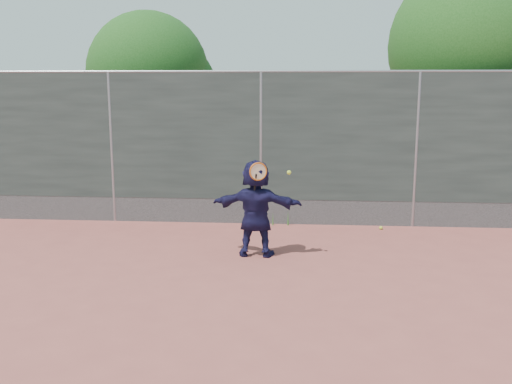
{
  "coord_description": "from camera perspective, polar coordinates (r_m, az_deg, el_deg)",
  "views": [
    {
      "loc": [
        0.76,
        -7.63,
        2.78
      ],
      "look_at": [
        0.07,
        1.34,
        1.06
      ],
      "focal_mm": 40.0,
      "sensor_mm": 36.0,
      "label": 1
    }
  ],
  "objects": [
    {
      "name": "weed_clump",
      "position": [
        11.33,
        1.93,
        -2.67
      ],
      "size": [
        0.68,
        0.07,
        0.3
      ],
      "color": "#387226",
      "rests_on": "ground"
    },
    {
      "name": "ground",
      "position": [
        8.15,
        -1.22,
        -9.1
      ],
      "size": [
        80.0,
        80.0,
        0.0
      ],
      "primitive_type": "plane",
      "color": "#9E4C42",
      "rests_on": "ground"
    },
    {
      "name": "ball_ground",
      "position": [
        11.27,
        12.39,
        -3.52
      ],
      "size": [
        0.07,
        0.07,
        0.07
      ],
      "primitive_type": "sphere",
      "color": "#C0DB30",
      "rests_on": "ground"
    },
    {
      "name": "tree_right",
      "position": [
        13.96,
        21.29,
        13.04
      ],
      "size": [
        3.78,
        3.6,
        5.39
      ],
      "color": "#382314",
      "rests_on": "ground"
    },
    {
      "name": "player",
      "position": [
        9.21,
        0.0,
        -1.62
      ],
      "size": [
        1.5,
        0.56,
        1.59
      ],
      "primitive_type": "imported",
      "rotation": [
        0.0,
        0.0,
        3.08
      ],
      "color": "#17153B",
      "rests_on": "ground"
    },
    {
      "name": "fence",
      "position": [
        11.22,
        0.49,
        4.71
      ],
      "size": [
        20.0,
        0.06,
        3.03
      ],
      "color": "#38423D",
      "rests_on": "ground"
    },
    {
      "name": "swing_action",
      "position": [
        8.9,
        0.52,
        1.94
      ],
      "size": [
        0.65,
        0.16,
        0.51
      ],
      "color": "#CA5D13",
      "rests_on": "ground"
    },
    {
      "name": "tree_left",
      "position": [
        14.63,
        -10.08,
        11.3
      ],
      "size": [
        3.15,
        3.0,
        4.53
      ],
      "color": "#382314",
      "rests_on": "ground"
    }
  ]
}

